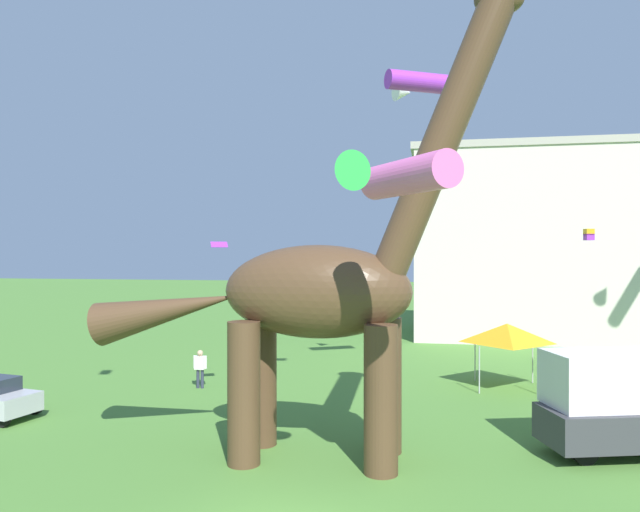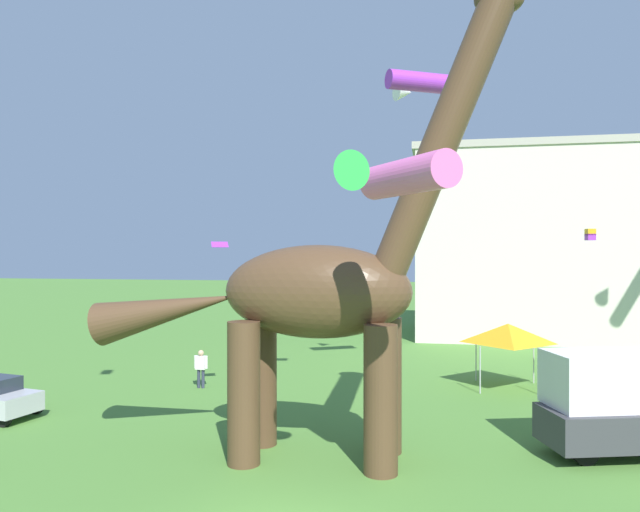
# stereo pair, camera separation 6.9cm
# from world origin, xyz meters

# --- Properties ---
(dinosaur_sculpture) EXTENTS (13.48, 2.86, 14.09)m
(dinosaur_sculpture) POSITION_xyz_m (-0.42, 5.26, 5.10)
(dinosaur_sculpture) COLOR #513823
(dinosaur_sculpture) RESTS_ON ground_plane
(parked_box_truck) EXTENTS (5.97, 3.60, 3.20)m
(parked_box_truck) POSITION_xyz_m (9.13, 7.23, 1.65)
(parked_box_truck) COLOR #38383D
(parked_box_truck) RESTS_ON ground_plane
(person_far_spectator) EXTENTS (0.66, 0.29, 1.77)m
(person_far_spectator) POSITION_xyz_m (-7.50, 13.52, 1.07)
(person_far_spectator) COLOR #2D3347
(person_far_spectator) RESTS_ON ground_plane
(festival_canopy_tent) EXTENTS (3.15, 3.15, 3.00)m
(festival_canopy_tent) POSITION_xyz_m (6.52, 16.21, 2.54)
(festival_canopy_tent) COLOR #B2B2B7
(festival_canopy_tent) RESTS_ON ground_plane
(kite_far_right) EXTENTS (0.80, 0.71, 0.24)m
(kite_far_right) POSITION_xyz_m (-5.36, 10.26, 6.62)
(kite_far_right) COLOR purple
(kite_mid_left) EXTENTS (3.05, 3.12, 0.89)m
(kite_mid_left) POSITION_xyz_m (2.40, 13.83, 13.68)
(kite_mid_left) COLOR purple
(kite_mid_center) EXTENTS (3.06, 2.92, 0.86)m
(kite_mid_center) POSITION_xyz_m (2.28, 0.79, 8.00)
(kite_mid_center) COLOR pink
(kite_high_left) EXTENTS (0.51, 0.51, 0.62)m
(kite_high_left) POSITION_xyz_m (11.37, 21.52, 7.28)
(kite_high_left) COLOR orange
(background_building_block) EXTENTS (24.27, 11.22, 14.08)m
(background_building_block) POSITION_xyz_m (13.72, 34.99, 7.05)
(background_building_block) COLOR beige
(background_building_block) RESTS_ON ground_plane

